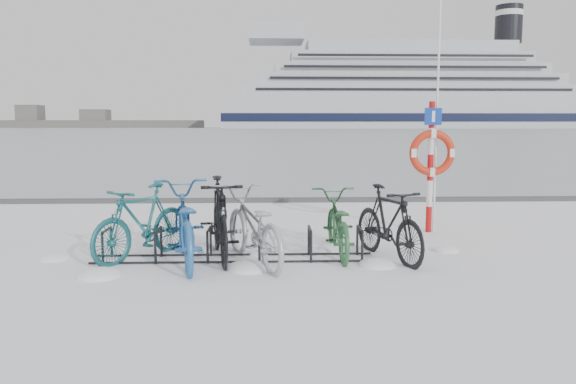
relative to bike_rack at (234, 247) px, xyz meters
The scene contains 14 objects.
ground 0.18m from the bike_rack, ahead, with size 900.00×900.00×0.00m, color white.
ice_sheet 155.00m from the bike_rack, 90.00° to the left, with size 400.00×298.00×0.02m, color #9EA9B3.
quay_edge 5.90m from the bike_rack, 90.00° to the left, with size 400.00×0.25×0.10m, color #3F3F42.
bike_rack is the anchor object (origin of this frame).
lifebuoy_station 4.05m from the bike_rack, 29.14° to the left, with size 0.81×0.23×4.22m.
cruise_ferry 233.02m from the bike_rack, 75.70° to the left, with size 152.01×28.64×49.95m.
shoreline 287.22m from the bike_rack, 115.14° to the left, with size 180.00×12.00×9.50m.
bike_0 1.39m from the bike_rack, behind, with size 0.52×1.83×1.10m, color #18555B.
bike_1 0.81m from the bike_rack, 169.88° to the right, with size 0.77×2.21×1.16m, color #255FA1.
bike_2 0.49m from the bike_rack, 148.81° to the left, with size 0.57×2.01×1.21m, color black.
bike_3 0.48m from the bike_rack, 32.97° to the right, with size 0.73×2.09×1.10m, color #9DA0A4.
bike_4 1.56m from the bike_rack, 10.92° to the left, with size 0.66×1.88×0.99m, color #275B32.
bike_5 2.24m from the bike_rack, ahead, with size 0.51×1.82×1.09m, color black.
snow_drifts 0.26m from the bike_rack, 61.32° to the right, with size 6.22×2.01×0.21m.
Camera 1 is at (0.48, -7.88, 1.93)m, focal length 35.00 mm.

